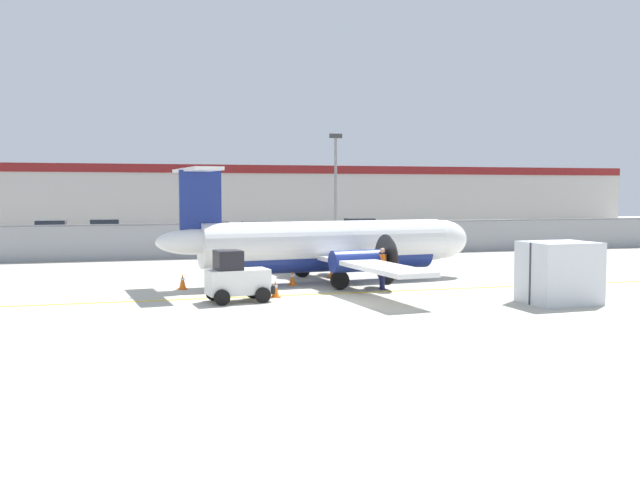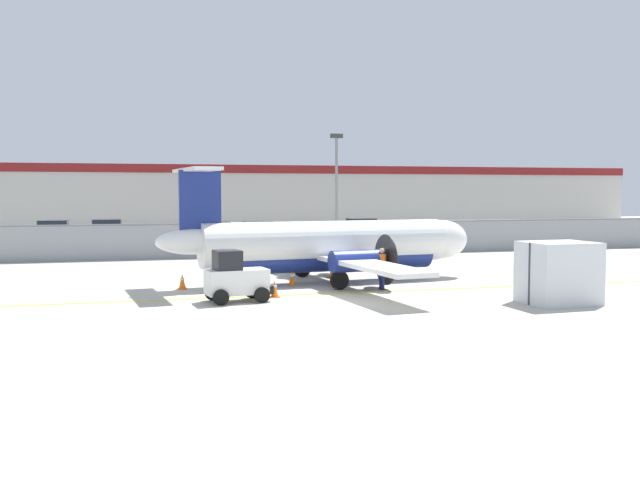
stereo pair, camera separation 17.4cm
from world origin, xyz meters
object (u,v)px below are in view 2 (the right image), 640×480
Objects in this scene: ground_crew_worker at (382,266)px; apron_light_pole at (336,186)px; commuter_airplane at (331,246)px; parked_car_4 at (257,232)px; cargo_container at (558,273)px; parked_car_5 at (327,232)px; traffic_cone_near_left at (292,278)px; parked_car_0 at (52,231)px; parked_car_3 at (213,232)px; parked_car_7 at (429,231)px; parked_car_6 at (360,228)px; traffic_cone_near_right at (275,289)px; parked_car_1 at (108,229)px; traffic_cone_far_right at (182,282)px; baggage_tug at (235,278)px; traffic_cone_far_left at (332,271)px; parked_car_2 at (155,236)px.

ground_crew_worker is 0.23× the size of apron_light_pole.
commuter_airplane is 23.03m from parked_car_4.
commuter_airplane is 6.44× the size of cargo_container.
ground_crew_worker is 0.40× the size of parked_car_5.
cargo_container is 10.85m from traffic_cone_near_left.
parked_car_0 is (-20.62, 37.10, -0.21)m from cargo_container.
parked_car_4 is at bearing 167.82° from parked_car_3.
parked_car_5 is at bearing -2.39° from parked_car_7.
commuter_airplane is 9.46× the size of ground_crew_worker.
apron_light_pole reaches higher than parked_car_6.
traffic_cone_near_right is at bearing 53.09° from parked_car_7.
cargo_container is 0.58× the size of parked_car_7.
parked_car_6 is (12.57, 2.97, 0.00)m from parked_car_3.
cargo_container is 29.20m from parked_car_5.
cargo_container is 3.90× the size of traffic_cone_near_right.
traffic_cone_far_right is at bearing -81.59° from parked_car_1.
parked_car_3 is 1.01× the size of parked_car_4.
apron_light_pole reaches higher than parked_car_5.
traffic_cone_far_right is at bearing 105.60° from baggage_tug.
apron_light_pole reaches higher than traffic_cone_far_left.
traffic_cone_far_left is 1.00× the size of traffic_cone_far_right.
commuter_airplane reaches higher than parked_car_3.
traffic_cone_near_left is 0.15× the size of parked_car_3.
cargo_container is 34.52m from parked_car_6.
traffic_cone_near_left and traffic_cone_far_left have the same top height.
commuter_airplane is 25.12× the size of traffic_cone_far_right.
parked_car_5 is (7.68, 22.00, 0.58)m from traffic_cone_near_left.
traffic_cone_near_left is at bearing -115.84° from apron_light_pole.
baggage_tug is 0.57× the size of parked_car_6.
traffic_cone_near_right is at bearing -113.87° from traffic_cone_near_left.
parked_car_1 and parked_car_3 have the same top height.
traffic_cone_near_left is (-8.08, 7.20, -0.79)m from cargo_container.
parked_car_4 reaches higher than traffic_cone_far_right.
parked_car_6 is at bearing -168.52° from parked_car_3.
parked_car_6 is at bearing 80.75° from cargo_container.
parked_car_4 is 9.97m from parked_car_6.
cargo_container reaches higher than parked_car_2.
traffic_cone_far_left is 31.64m from parked_car_0.
parked_car_5 is (10.65, 25.83, 0.04)m from baggage_tug.
parked_car_6 is at bearing -162.67° from parked_car_2.
commuter_airplane is at bearing 117.52° from parked_car_0.
parked_car_0 is at bearing -17.85° from parked_car_7.
parked_car_4 is (7.57, 2.68, 0.00)m from parked_car_2.
traffic_cone_far_right is 30.87m from parked_car_1.
apron_light_pole is (7.91, 14.03, 3.45)m from baggage_tug.
cargo_container is 3.90× the size of traffic_cone_near_left.
parked_car_2 is at bearing 18.78° from parked_car_4.
parked_car_1 is at bearing -168.66° from parked_car_0.
commuter_airplane is 31.80m from parked_car_1.
parked_car_6 is 1.01× the size of parked_car_7.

